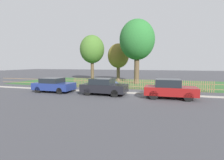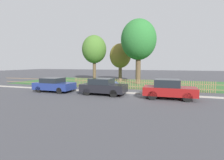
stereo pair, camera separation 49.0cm
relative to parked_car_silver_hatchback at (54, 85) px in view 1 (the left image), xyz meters
name	(u,v)px [view 1 (the left image)]	position (x,y,z in m)	size (l,w,h in m)	color
ground_plane	(131,94)	(7.28, 1.16, -0.68)	(120.00, 120.00, 0.00)	#424247
kerb_stone	(132,93)	(7.28, 1.26, -0.62)	(35.89, 0.20, 0.12)	#9E998E
grass_strip	(143,83)	(7.28, 9.74, -0.68)	(35.89, 11.58, 0.01)	#33602D
park_fence	(136,84)	(7.28, 3.96, -0.15)	(35.89, 0.05, 1.07)	olive
parked_car_silver_hatchback	(54,85)	(0.00, 0.00, 0.00)	(3.76, 1.92, 1.34)	navy
parked_car_black_saloon	(104,86)	(5.05, 0.00, 0.04)	(3.95, 1.97, 1.42)	black
parked_car_navy_estate	(170,89)	(10.49, -0.10, 0.08)	(3.89, 1.86, 1.50)	maroon
covered_motorcycle	(112,85)	(5.07, 2.39, -0.08)	(1.88, 0.85, 0.96)	black
tree_nearest_kerb	(92,49)	(-1.11, 12.00, 4.28)	(3.90, 3.90, 7.25)	brown
tree_behind_motorcycle	(118,56)	(3.09, 12.55, 3.22)	(3.32, 3.32, 5.85)	brown
tree_mid_park	(137,40)	(6.50, 9.22, 5.12)	(4.64, 4.64, 8.53)	brown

